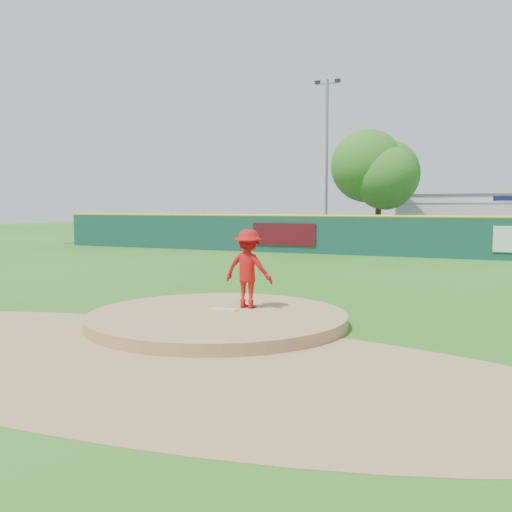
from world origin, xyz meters
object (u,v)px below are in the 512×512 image
at_px(van, 482,241).
at_px(deciduous_tree, 379,173).
at_px(pitcher, 248,269).
at_px(light_pole_left, 327,154).
at_px(playground_slide, 182,234).

height_order(van, deciduous_tree, deciduous_tree).
bearing_deg(pitcher, van, -99.82).
bearing_deg(light_pole_left, deciduous_tree, -26.57).
bearing_deg(deciduous_tree, playground_slide, -166.55).
xyz_separation_m(pitcher, light_pole_left, (-6.34, 26.16, 4.93)).
distance_m(playground_slide, light_pole_left, 11.17).
xyz_separation_m(pitcher, van, (3.96, 19.71, -0.37)).
height_order(pitcher, deciduous_tree, deciduous_tree).
xyz_separation_m(playground_slide, deciduous_tree, (12.44, 2.98, 3.87)).
bearing_deg(playground_slide, light_pole_left, 30.53).
bearing_deg(playground_slide, pitcher, -55.11).
bearing_deg(light_pole_left, pitcher, -76.38).
height_order(pitcher, light_pole_left, light_pole_left).
height_order(van, playground_slide, van).
height_order(pitcher, playground_slide, pitcher).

